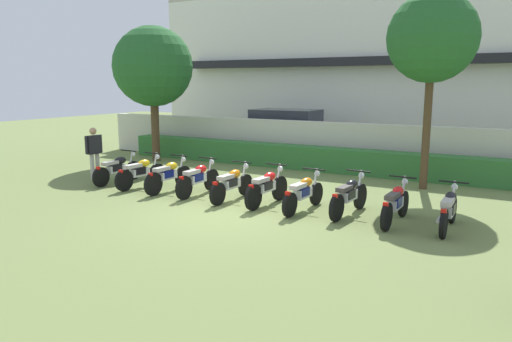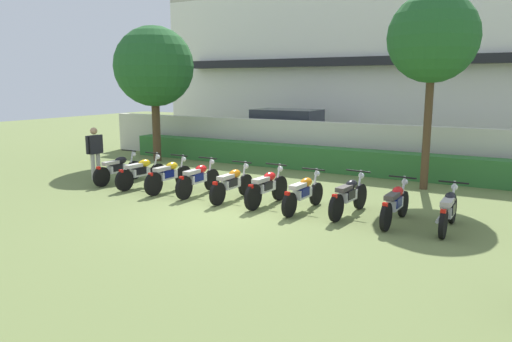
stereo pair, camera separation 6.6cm
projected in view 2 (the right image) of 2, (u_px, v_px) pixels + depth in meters
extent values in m
plane|color=olive|center=(224.00, 213.00, 11.13)|extent=(60.00, 60.00, 0.00)
cube|color=white|center=(390.00, 71.00, 22.71)|extent=(21.44, 6.00, 7.03)
cube|color=black|center=(371.00, 61.00, 19.87)|extent=(18.01, 0.50, 0.36)
cube|color=beige|center=(333.00, 145.00, 16.94)|extent=(20.37, 0.30, 1.62)
cube|color=#337033|center=(325.00, 159.00, 16.42)|extent=(16.29, 0.70, 0.81)
cube|color=#9EA3A8|center=(291.00, 137.00, 20.11)|extent=(4.54, 1.94, 1.00)
cube|color=#2D333D|center=(287.00, 117.00, 20.05)|extent=(2.73, 1.76, 0.65)
cylinder|color=black|center=(334.00, 146.00, 20.24)|extent=(0.68, 0.23, 0.68)
cylinder|color=black|center=(318.00, 152.00, 18.64)|extent=(0.68, 0.23, 0.68)
cylinder|color=black|center=(268.00, 142.00, 21.72)|extent=(0.68, 0.23, 0.68)
cylinder|color=black|center=(248.00, 147.00, 20.12)|extent=(0.68, 0.23, 0.68)
cylinder|color=#4C3823|center=(156.00, 128.00, 18.46)|extent=(0.31, 0.31, 2.54)
sphere|color=#235B28|center=(154.00, 66.00, 18.05)|extent=(3.00, 3.00, 3.00)
cylinder|color=#4C3823|center=(427.00, 131.00, 13.37)|extent=(0.22, 0.22, 3.33)
sphere|color=#235B28|center=(433.00, 37.00, 12.92)|extent=(2.43, 2.43, 2.43)
cylinder|color=black|center=(134.00, 170.00, 15.01)|extent=(0.10, 0.58, 0.58)
cylinder|color=black|center=(102.00, 177.00, 13.92)|extent=(0.10, 0.58, 0.58)
cube|color=silver|center=(117.00, 169.00, 14.39)|extent=(0.21, 0.60, 0.22)
ellipsoid|color=black|center=(121.00, 160.00, 14.49)|extent=(0.23, 0.44, 0.22)
cube|color=#B2ADA3|center=(111.00, 163.00, 14.16)|extent=(0.21, 0.52, 0.10)
cube|color=red|center=(98.00, 168.00, 13.78)|extent=(0.10, 0.08, 0.08)
cylinder|color=silver|center=(131.00, 160.00, 14.87)|extent=(0.05, 0.23, 0.65)
cylinder|color=black|center=(129.00, 151.00, 14.74)|extent=(0.60, 0.05, 0.04)
sphere|color=silver|center=(134.00, 154.00, 14.93)|extent=(0.14, 0.14, 0.14)
cylinder|color=silver|center=(108.00, 174.00, 14.27)|extent=(0.08, 0.55, 0.07)
cube|color=black|center=(116.00, 167.00, 14.34)|extent=(0.25, 0.36, 0.20)
cylinder|color=black|center=(158.00, 173.00, 14.38)|extent=(0.14, 0.61, 0.60)
cylinder|color=black|center=(124.00, 180.00, 13.35)|extent=(0.14, 0.61, 0.60)
cube|color=silver|center=(140.00, 172.00, 13.80)|extent=(0.25, 0.61, 0.22)
ellipsoid|color=yellow|center=(144.00, 163.00, 13.90)|extent=(0.26, 0.46, 0.22)
cube|color=beige|center=(134.00, 166.00, 13.58)|extent=(0.24, 0.53, 0.10)
cube|color=red|center=(121.00, 171.00, 13.22)|extent=(0.11, 0.09, 0.08)
cylinder|color=silver|center=(155.00, 163.00, 14.25)|extent=(0.07, 0.23, 0.65)
cylinder|color=black|center=(153.00, 153.00, 14.12)|extent=(0.60, 0.08, 0.04)
sphere|color=silver|center=(158.00, 157.00, 14.31)|extent=(0.14, 0.14, 0.14)
cylinder|color=silver|center=(131.00, 177.00, 13.69)|extent=(0.11, 0.55, 0.07)
cube|color=black|center=(139.00, 171.00, 13.75)|extent=(0.27, 0.38, 0.20)
cylinder|color=black|center=(184.00, 177.00, 13.84)|extent=(0.11, 0.63, 0.63)
cylinder|color=black|center=(154.00, 184.00, 12.81)|extent=(0.11, 0.63, 0.63)
cube|color=silver|center=(168.00, 175.00, 13.25)|extent=(0.22, 0.61, 0.22)
ellipsoid|color=yellow|center=(172.00, 166.00, 13.35)|extent=(0.24, 0.45, 0.22)
cube|color=#B2ADA3|center=(162.00, 169.00, 13.02)|extent=(0.22, 0.53, 0.10)
cube|color=red|center=(151.00, 174.00, 12.67)|extent=(0.10, 0.08, 0.08)
cylinder|color=silver|center=(181.00, 166.00, 13.70)|extent=(0.06, 0.23, 0.65)
cylinder|color=black|center=(179.00, 155.00, 13.57)|extent=(0.60, 0.06, 0.04)
sphere|color=silver|center=(184.00, 159.00, 13.76)|extent=(0.14, 0.14, 0.14)
cylinder|color=silver|center=(158.00, 181.00, 13.13)|extent=(0.09, 0.55, 0.07)
cube|color=navy|center=(167.00, 174.00, 13.20)|extent=(0.25, 0.37, 0.20)
cylinder|color=black|center=(212.00, 180.00, 13.42)|extent=(0.09, 0.61, 0.61)
cylinder|color=black|center=(184.00, 188.00, 12.37)|extent=(0.09, 0.61, 0.61)
cube|color=silver|center=(197.00, 179.00, 12.83)|extent=(0.20, 0.60, 0.22)
ellipsoid|color=red|center=(201.00, 169.00, 12.93)|extent=(0.22, 0.44, 0.22)
cube|color=#B2ADA3|center=(192.00, 172.00, 12.60)|extent=(0.20, 0.52, 0.10)
cube|color=red|center=(181.00, 178.00, 12.24)|extent=(0.10, 0.08, 0.08)
cylinder|color=silver|center=(210.00, 169.00, 13.29)|extent=(0.05, 0.23, 0.65)
cylinder|color=black|center=(208.00, 158.00, 13.15)|extent=(0.60, 0.04, 0.04)
sphere|color=silver|center=(212.00, 162.00, 13.35)|extent=(0.14, 0.14, 0.14)
cylinder|color=silver|center=(188.00, 184.00, 12.70)|extent=(0.07, 0.55, 0.07)
cube|color=navy|center=(196.00, 177.00, 12.78)|extent=(0.24, 0.36, 0.20)
cylinder|color=black|center=(246.00, 185.00, 12.85)|extent=(0.11, 0.58, 0.58)
cylinder|color=black|center=(218.00, 194.00, 11.79)|extent=(0.11, 0.58, 0.58)
cube|color=silver|center=(231.00, 184.00, 12.25)|extent=(0.22, 0.61, 0.22)
ellipsoid|color=orange|center=(235.00, 174.00, 12.35)|extent=(0.23, 0.45, 0.22)
cube|color=#B2ADA3|center=(226.00, 177.00, 12.02)|extent=(0.22, 0.53, 0.10)
cube|color=red|center=(215.00, 183.00, 11.66)|extent=(0.10, 0.08, 0.08)
cylinder|color=silver|center=(244.00, 174.00, 12.72)|extent=(0.06, 0.23, 0.65)
cylinder|color=black|center=(242.00, 162.00, 12.58)|extent=(0.60, 0.06, 0.04)
sphere|color=silver|center=(246.00, 166.00, 12.78)|extent=(0.14, 0.14, 0.14)
cylinder|color=silver|center=(222.00, 190.00, 12.13)|extent=(0.09, 0.55, 0.07)
cube|color=black|center=(230.00, 182.00, 12.20)|extent=(0.25, 0.37, 0.20)
cylinder|color=black|center=(280.00, 188.00, 12.31)|extent=(0.14, 0.64, 0.63)
cylinder|color=black|center=(253.00, 197.00, 11.33)|extent=(0.14, 0.64, 0.63)
cube|color=silver|center=(266.00, 187.00, 11.75)|extent=(0.24, 0.61, 0.22)
ellipsoid|color=red|center=(270.00, 177.00, 11.85)|extent=(0.25, 0.45, 0.22)
cube|color=#B2ADA3|center=(261.00, 180.00, 11.53)|extent=(0.24, 0.53, 0.10)
cube|color=red|center=(251.00, 186.00, 11.20)|extent=(0.11, 0.09, 0.08)
cylinder|color=silver|center=(278.00, 176.00, 12.18)|extent=(0.07, 0.23, 0.65)
cylinder|color=black|center=(276.00, 164.00, 12.05)|extent=(0.60, 0.08, 0.04)
sphere|color=silver|center=(280.00, 169.00, 12.24)|extent=(0.14, 0.14, 0.14)
cylinder|color=silver|center=(256.00, 193.00, 11.64)|extent=(0.11, 0.55, 0.07)
cube|color=black|center=(265.00, 185.00, 11.70)|extent=(0.27, 0.38, 0.20)
cylinder|color=black|center=(316.00, 194.00, 11.84)|extent=(0.13, 0.57, 0.56)
cylinder|color=black|center=(289.00, 205.00, 10.76)|extent=(0.13, 0.57, 0.56)
cube|color=silver|center=(303.00, 193.00, 11.23)|extent=(0.24, 0.61, 0.22)
ellipsoid|color=orange|center=(306.00, 182.00, 11.33)|extent=(0.25, 0.45, 0.22)
cube|color=beige|center=(298.00, 186.00, 11.01)|extent=(0.24, 0.53, 0.10)
cube|color=red|center=(287.00, 193.00, 10.63)|extent=(0.11, 0.09, 0.08)
cylinder|color=silver|center=(315.00, 182.00, 11.71)|extent=(0.07, 0.23, 0.65)
cylinder|color=black|center=(313.00, 169.00, 11.58)|extent=(0.60, 0.08, 0.04)
sphere|color=silver|center=(317.00, 174.00, 11.77)|extent=(0.14, 0.14, 0.14)
cylinder|color=silver|center=(293.00, 200.00, 11.12)|extent=(0.11, 0.55, 0.07)
cube|color=navy|center=(302.00, 191.00, 11.18)|extent=(0.27, 0.38, 0.20)
cylinder|color=black|center=(360.00, 196.00, 11.46)|extent=(0.14, 0.62, 0.61)
cylinder|color=black|center=(336.00, 208.00, 10.40)|extent=(0.14, 0.62, 0.61)
cube|color=silver|center=(348.00, 196.00, 10.86)|extent=(0.25, 0.62, 0.22)
ellipsoid|color=black|center=(352.00, 185.00, 10.96)|extent=(0.26, 0.46, 0.22)
cube|color=#4C4742|center=(344.00, 189.00, 10.64)|extent=(0.25, 0.54, 0.10)
cube|color=red|center=(335.00, 196.00, 10.27)|extent=(0.11, 0.09, 0.08)
cylinder|color=silver|center=(359.00, 184.00, 11.33)|extent=(0.07, 0.23, 0.65)
cylinder|color=black|center=(358.00, 171.00, 11.20)|extent=(0.60, 0.09, 0.04)
sphere|color=silver|center=(361.00, 176.00, 11.38)|extent=(0.14, 0.14, 0.14)
cylinder|color=silver|center=(338.00, 203.00, 10.75)|extent=(0.12, 0.55, 0.07)
cube|color=black|center=(347.00, 194.00, 10.81)|extent=(0.27, 0.38, 0.20)
cylinder|color=black|center=(403.00, 204.00, 10.80)|extent=(0.11, 0.59, 0.59)
cylinder|color=black|center=(386.00, 217.00, 9.74)|extent=(0.11, 0.59, 0.59)
cube|color=silver|center=(395.00, 204.00, 10.20)|extent=(0.22, 0.61, 0.22)
ellipsoid|color=red|center=(398.00, 192.00, 10.30)|extent=(0.24, 0.45, 0.22)
cube|color=#4C4742|center=(392.00, 196.00, 9.97)|extent=(0.22, 0.53, 0.10)
cube|color=red|center=(385.00, 205.00, 9.60)|extent=(0.10, 0.08, 0.08)
cylinder|color=silver|center=(403.00, 191.00, 10.66)|extent=(0.06, 0.23, 0.65)
cylinder|color=black|center=(403.00, 177.00, 10.53)|extent=(0.60, 0.06, 0.04)
sphere|color=silver|center=(405.00, 182.00, 10.72)|extent=(0.14, 0.14, 0.14)
cylinder|color=silver|center=(385.00, 211.00, 10.08)|extent=(0.09, 0.55, 0.07)
cube|color=navy|center=(394.00, 202.00, 10.15)|extent=(0.25, 0.37, 0.20)
cylinder|color=black|center=(453.00, 210.00, 10.30)|extent=(0.09, 0.57, 0.57)
cylinder|color=black|center=(443.00, 224.00, 9.27)|extent=(0.09, 0.57, 0.57)
cube|color=silver|center=(448.00, 210.00, 9.71)|extent=(0.20, 0.60, 0.22)
ellipsoid|color=black|center=(450.00, 197.00, 9.82)|extent=(0.22, 0.44, 0.22)
cube|color=#B2ADA3|center=(447.00, 202.00, 9.48)|extent=(0.20, 0.52, 0.10)
cube|color=red|center=(443.00, 211.00, 9.13)|extent=(0.10, 0.08, 0.08)
cylinder|color=silver|center=(453.00, 196.00, 10.16)|extent=(0.05, 0.23, 0.65)
cylinder|color=black|center=(454.00, 182.00, 10.03)|extent=(0.60, 0.04, 0.04)
sphere|color=silver|center=(455.00, 187.00, 10.22)|extent=(0.14, 0.14, 0.14)
cylinder|color=silver|center=(439.00, 218.00, 9.58)|extent=(0.07, 0.55, 0.07)
cube|color=black|center=(448.00, 208.00, 9.66)|extent=(0.24, 0.36, 0.20)
cylinder|color=beige|center=(98.00, 166.00, 15.15)|extent=(0.13, 0.13, 0.80)
cylinder|color=beige|center=(93.00, 167.00, 14.97)|extent=(0.13, 0.13, 0.80)
cube|color=#232328|center=(94.00, 145.00, 14.94)|extent=(0.22, 0.47, 0.57)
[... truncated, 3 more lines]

